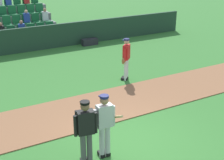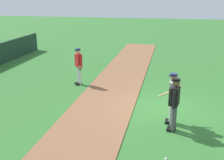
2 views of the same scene
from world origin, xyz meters
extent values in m
plane|color=#33702D|center=(0.00, 0.00, 0.00)|extent=(80.00, 80.00, 0.00)
cube|color=brown|center=(0.00, 2.35, 0.01)|extent=(28.00, 2.45, 0.03)
cylinder|color=#B2B2B2|center=(-1.06, -0.28, 0.45)|extent=(0.14, 0.14, 0.90)
cylinder|color=#B2B2B2|center=(-0.90, -0.29, 0.45)|extent=(0.14, 0.14, 0.90)
cube|color=black|center=(-1.06, -0.22, 0.05)|extent=(0.14, 0.27, 0.10)
cube|color=black|center=(-0.90, -0.23, 0.05)|extent=(0.14, 0.27, 0.10)
cube|color=#B2B2B2|center=(-0.98, -0.28, 1.20)|extent=(0.41, 0.24, 0.60)
cylinder|color=#B2B2B2|center=(-1.23, -0.27, 1.15)|extent=(0.09, 0.09, 0.55)
cylinder|color=#B2B2B2|center=(-0.73, -0.30, 1.15)|extent=(0.09, 0.09, 0.55)
sphere|color=#9E7051|center=(-0.98, -0.28, 1.63)|extent=(0.22, 0.22, 0.22)
cylinder|color=#191E4C|center=(-0.98, -0.28, 1.73)|extent=(0.23, 0.23, 0.06)
cube|color=#191E4C|center=(-0.98, -0.18, 1.70)|extent=(0.19, 0.13, 0.02)
cylinder|color=tan|center=(-0.73, -0.20, 1.05)|extent=(0.25, 0.79, 0.41)
cylinder|color=#4C4C4C|center=(-1.62, -0.35, 0.45)|extent=(0.14, 0.14, 0.90)
cylinder|color=#4C4C4C|center=(-1.46, -0.38, 0.45)|extent=(0.14, 0.14, 0.90)
cube|color=black|center=(-1.61, -0.29, 0.05)|extent=(0.17, 0.28, 0.10)
cube|color=black|center=(-1.45, -0.32, 0.05)|extent=(0.17, 0.28, 0.10)
cube|color=black|center=(-1.54, -0.36, 1.20)|extent=(0.43, 0.29, 0.60)
cylinder|color=black|center=(-1.79, -0.31, 1.15)|extent=(0.09, 0.09, 0.55)
cylinder|color=black|center=(-1.29, -0.41, 1.15)|extent=(0.09, 0.09, 0.55)
sphere|color=brown|center=(-1.54, -0.36, 1.63)|extent=(0.22, 0.22, 0.22)
cylinder|color=black|center=(-1.54, -0.36, 1.73)|extent=(0.23, 0.23, 0.06)
cube|color=black|center=(-1.52, -0.26, 1.70)|extent=(0.20, 0.15, 0.02)
cube|color=black|center=(-1.52, -0.23, 1.20)|extent=(0.45, 0.16, 0.56)
cylinder|color=silver|center=(2.33, 4.06, 0.45)|extent=(0.14, 0.14, 0.90)
cylinder|color=silver|center=(2.45, 4.17, 0.45)|extent=(0.14, 0.14, 0.90)
cube|color=black|center=(2.29, 4.11, 0.05)|extent=(0.26, 0.27, 0.10)
cube|color=black|center=(2.41, 4.22, 0.05)|extent=(0.26, 0.27, 0.10)
cube|color=red|center=(2.39, 4.12, 1.20)|extent=(0.44, 0.43, 0.60)
cylinder|color=red|center=(2.21, 3.95, 1.15)|extent=(0.09, 0.09, 0.55)
cylinder|color=red|center=(2.58, 4.29, 1.15)|extent=(0.09, 0.09, 0.55)
sphere|color=tan|center=(2.39, 4.12, 1.63)|extent=(0.22, 0.22, 0.22)
cylinder|color=#191E4C|center=(2.39, 4.12, 1.73)|extent=(0.23, 0.23, 0.06)
cube|color=#191E4C|center=(2.33, 4.19, 1.70)|extent=(0.21, 0.21, 0.02)
ellipsoid|color=brown|center=(2.16, 3.97, 0.90)|extent=(0.23, 0.22, 0.28)
sphere|color=white|center=(-3.28, -0.18, 0.04)|extent=(0.07, 0.07, 0.07)
camera|label=1|loc=(-4.39, -6.70, 5.06)|focal=52.52mm
camera|label=2|loc=(-9.89, -0.12, 4.26)|focal=44.82mm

